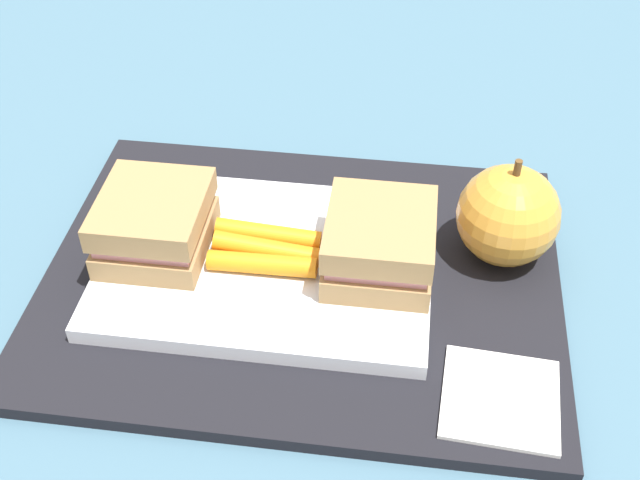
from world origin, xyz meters
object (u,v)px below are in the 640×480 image
(carrot_sticks_bundle, at_px, (266,249))
(food_tray, at_px, (267,263))
(apple, at_px, (508,215))
(sandwich_half_right, at_px, (380,243))
(paper_napkin, at_px, (500,399))
(sandwich_half_left, at_px, (154,223))

(carrot_sticks_bundle, bearing_deg, food_tray, -47.46)
(food_tray, distance_m, apple, 0.17)
(sandwich_half_right, distance_m, apple, 0.09)
(carrot_sticks_bundle, height_order, apple, apple)
(food_tray, bearing_deg, paper_napkin, -30.44)
(sandwich_half_right, relative_size, paper_napkin, 1.14)
(sandwich_half_right, relative_size, carrot_sticks_bundle, 1.03)
(sandwich_half_right, height_order, paper_napkin, sandwich_half_right)
(food_tray, height_order, paper_napkin, food_tray)
(sandwich_half_right, bearing_deg, paper_napkin, -48.90)
(apple, distance_m, paper_napkin, 0.14)
(apple, xyz_separation_m, paper_napkin, (-0.00, -0.13, -0.03))
(carrot_sticks_bundle, relative_size, paper_napkin, 1.11)
(food_tray, distance_m, sandwich_half_left, 0.08)
(sandwich_half_left, distance_m, paper_napkin, 0.26)
(carrot_sticks_bundle, xyz_separation_m, apple, (0.16, 0.04, 0.02))
(sandwich_half_left, relative_size, apple, 0.96)
(food_tray, distance_m, sandwich_half_right, 0.08)
(carrot_sticks_bundle, bearing_deg, sandwich_half_right, -0.40)
(sandwich_half_left, xyz_separation_m, apple, (0.24, 0.04, 0.00))
(sandwich_half_right, distance_m, paper_napkin, 0.13)
(apple, bearing_deg, food_tray, -166.92)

